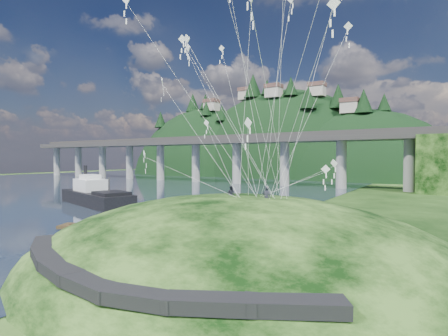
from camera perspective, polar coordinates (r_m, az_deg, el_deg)
The scene contains 10 objects.
ground at distance 31.37m, azimuth -12.46°, elevation -13.05°, with size 320.00×320.00×0.00m, color black.
water at distance 106.96m, azimuth -28.72°, elevation -2.76°, with size 240.00×240.00×0.00m, color #2A384E.
grass_hill at distance 28.66m, azimuth 2.59°, elevation -17.59°, with size 36.00×32.00×13.00m.
footpath at distance 19.17m, azimuth -17.41°, elevation -16.27°, with size 22.29×5.84×0.83m.
bridge at distance 103.32m, azimuth 4.77°, elevation 2.68°, with size 160.00×11.00×15.00m.
far_ridge at distance 158.42m, azimuth 8.01°, elevation -3.87°, with size 153.00×70.00×94.50m.
work_barge at distance 62.39m, azimuth -20.26°, elevation -4.20°, with size 19.51×10.05×6.59m.
wooden_dock at distance 39.76m, azimuth -16.59°, elevation -9.30°, with size 13.29×7.55×0.97m.
kite_flyers at distance 27.63m, azimuth 3.55°, elevation -2.85°, with size 4.10×0.94×1.76m.
kite_swarm at distance 30.67m, azimuth 3.34°, elevation 20.01°, with size 19.03×17.44×21.37m.
Camera 1 is at (21.42, -21.48, 7.98)m, focal length 28.00 mm.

